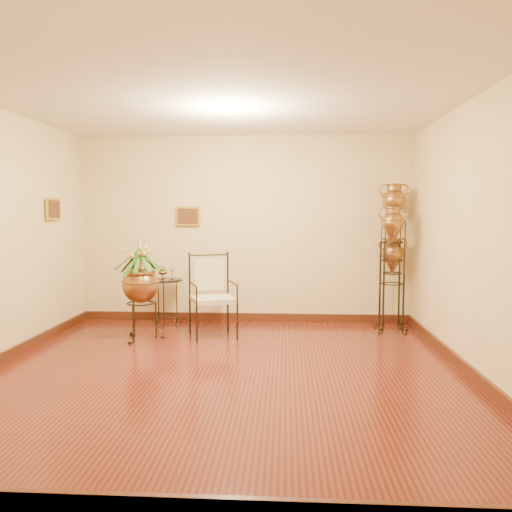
# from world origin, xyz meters

# --- Properties ---
(ground) EXTENTS (5.00, 5.00, 0.00)m
(ground) POSITION_xyz_m (0.00, 0.00, 0.00)
(ground) COLOR maroon
(ground) RESTS_ON ground
(room_shell) EXTENTS (5.02, 5.02, 2.81)m
(room_shell) POSITION_xyz_m (-0.01, 0.01, 1.73)
(room_shell) COLOR beige
(room_shell) RESTS_ON ground
(amphora_tall) EXTENTS (0.52, 0.52, 2.08)m
(amphora_tall) POSITION_xyz_m (2.15, 2.15, 1.06)
(amphora_tall) COLOR #2C2416
(amphora_tall) RESTS_ON ground
(amphora_mid) EXTENTS (0.44, 0.44, 1.76)m
(amphora_mid) POSITION_xyz_m (2.09, 1.92, 0.89)
(amphora_mid) COLOR #2C2416
(amphora_mid) RESTS_ON ground
(amphora_short) EXTENTS (0.48, 0.48, 1.32)m
(amphora_short) POSITION_xyz_m (2.15, 2.15, 0.66)
(amphora_short) COLOR #2C2416
(amphora_short) RESTS_ON ground
(planter_urn) EXTENTS (0.81, 0.81, 1.39)m
(planter_urn) POSITION_xyz_m (-1.26, 1.29, 0.77)
(planter_urn) COLOR #2C2416
(planter_urn) RESTS_ON ground
(armchair) EXTENTS (0.78, 0.76, 1.10)m
(armchair) POSITION_xyz_m (-0.33, 1.47, 0.55)
(armchair) COLOR #2C2416
(armchair) RESTS_ON ground
(side_table) EXTENTS (0.58, 0.58, 0.86)m
(side_table) POSITION_xyz_m (-1.13, 2.15, 0.35)
(side_table) COLOR #2C2416
(side_table) RESTS_ON ground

